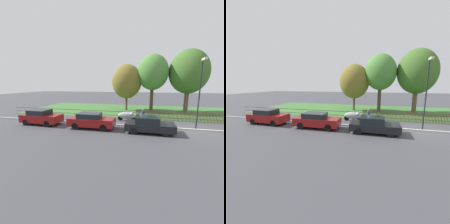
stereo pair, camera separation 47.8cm
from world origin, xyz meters
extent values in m
plane|color=#424247|center=(0.00, 0.00, 0.00)|extent=(120.00, 120.00, 0.00)
cube|color=#B2ADA3|center=(0.00, 0.10, 0.06)|extent=(43.39, 0.20, 0.12)
cube|color=#3D7033|center=(0.00, 8.98, 0.01)|extent=(43.39, 11.58, 0.01)
cube|color=brown|center=(0.00, 3.21, 0.31)|extent=(43.39, 0.03, 0.05)
cube|color=brown|center=(0.00, 3.21, 0.79)|extent=(43.39, 0.03, 0.05)
cube|color=brown|center=(-5.18, 3.19, 0.55)|extent=(0.06, 0.03, 1.10)
cube|color=brown|center=(-5.05, 3.19, 0.55)|extent=(0.06, 0.03, 1.10)
cube|color=brown|center=(-4.92, 3.19, 0.55)|extent=(0.06, 0.03, 1.10)
cube|color=brown|center=(-4.79, 3.19, 0.55)|extent=(0.06, 0.03, 1.10)
cube|color=brown|center=(-4.66, 3.19, 0.55)|extent=(0.06, 0.03, 1.10)
cube|color=brown|center=(-4.53, 3.19, 0.55)|extent=(0.06, 0.03, 1.10)
cube|color=brown|center=(-4.39, 3.19, 0.55)|extent=(0.06, 0.03, 1.10)
cube|color=brown|center=(-4.26, 3.19, 0.55)|extent=(0.06, 0.03, 1.10)
cube|color=brown|center=(-4.13, 3.19, 0.55)|extent=(0.06, 0.03, 1.10)
cube|color=brown|center=(-4.00, 3.19, 0.55)|extent=(0.06, 0.03, 1.10)
cube|color=brown|center=(-3.87, 3.19, 0.55)|extent=(0.06, 0.03, 1.10)
cube|color=brown|center=(-3.74, 3.19, 0.55)|extent=(0.06, 0.03, 1.10)
cube|color=brown|center=(-3.61, 3.19, 0.55)|extent=(0.06, 0.03, 1.10)
cube|color=brown|center=(-3.48, 3.19, 0.55)|extent=(0.06, 0.03, 1.10)
cube|color=brown|center=(-3.34, 3.19, 0.55)|extent=(0.06, 0.03, 1.10)
cube|color=brown|center=(-3.21, 3.19, 0.55)|extent=(0.06, 0.03, 1.10)
cube|color=brown|center=(-3.08, 3.19, 0.55)|extent=(0.06, 0.03, 1.10)
cube|color=brown|center=(-2.95, 3.19, 0.55)|extent=(0.06, 0.03, 1.10)
cube|color=brown|center=(-2.82, 3.19, 0.55)|extent=(0.06, 0.03, 1.10)
cube|color=brown|center=(-2.69, 3.19, 0.55)|extent=(0.06, 0.03, 1.10)
cube|color=brown|center=(-2.56, 3.19, 0.55)|extent=(0.06, 0.03, 1.10)
cube|color=brown|center=(-2.43, 3.19, 0.55)|extent=(0.06, 0.03, 1.10)
cube|color=brown|center=(-2.30, 3.19, 0.55)|extent=(0.06, 0.03, 1.10)
cube|color=brown|center=(-2.16, 3.19, 0.55)|extent=(0.06, 0.03, 1.10)
cube|color=brown|center=(-2.03, 3.19, 0.55)|extent=(0.06, 0.03, 1.10)
cube|color=brown|center=(-1.90, 3.19, 0.55)|extent=(0.06, 0.03, 1.10)
cube|color=brown|center=(-1.77, 3.19, 0.55)|extent=(0.06, 0.03, 1.10)
cube|color=brown|center=(-1.64, 3.19, 0.55)|extent=(0.06, 0.03, 1.10)
cube|color=brown|center=(-1.51, 3.19, 0.55)|extent=(0.06, 0.03, 1.10)
cube|color=brown|center=(-1.38, 3.19, 0.55)|extent=(0.06, 0.03, 1.10)
cube|color=brown|center=(-1.25, 3.19, 0.55)|extent=(0.06, 0.03, 1.10)
cube|color=brown|center=(-1.11, 3.19, 0.55)|extent=(0.06, 0.03, 1.10)
cube|color=brown|center=(-0.98, 3.19, 0.55)|extent=(0.06, 0.03, 1.10)
cube|color=brown|center=(-0.85, 3.19, 0.55)|extent=(0.06, 0.03, 1.10)
cube|color=brown|center=(-0.72, 3.19, 0.55)|extent=(0.06, 0.03, 1.10)
cube|color=brown|center=(-0.59, 3.19, 0.55)|extent=(0.06, 0.03, 1.10)
cube|color=brown|center=(-0.46, 3.19, 0.55)|extent=(0.06, 0.03, 1.10)
cube|color=brown|center=(-0.33, 3.19, 0.55)|extent=(0.06, 0.03, 1.10)
cube|color=brown|center=(-0.20, 3.19, 0.55)|extent=(0.06, 0.03, 1.10)
cube|color=brown|center=(-0.07, 3.19, 0.55)|extent=(0.06, 0.03, 1.10)
cube|color=brown|center=(0.07, 3.19, 0.55)|extent=(0.06, 0.03, 1.10)
cube|color=brown|center=(0.20, 3.19, 0.55)|extent=(0.06, 0.03, 1.10)
cube|color=brown|center=(0.33, 3.19, 0.55)|extent=(0.06, 0.03, 1.10)
cube|color=brown|center=(0.46, 3.19, 0.55)|extent=(0.06, 0.03, 1.10)
cube|color=brown|center=(0.59, 3.19, 0.55)|extent=(0.06, 0.03, 1.10)
cube|color=brown|center=(0.72, 3.19, 0.55)|extent=(0.06, 0.03, 1.10)
cube|color=brown|center=(0.85, 3.19, 0.55)|extent=(0.06, 0.03, 1.10)
cube|color=brown|center=(0.98, 3.19, 0.55)|extent=(0.06, 0.03, 1.10)
cube|color=brown|center=(1.11, 3.19, 0.55)|extent=(0.06, 0.03, 1.10)
cube|color=brown|center=(1.25, 3.19, 0.55)|extent=(0.06, 0.03, 1.10)
cube|color=brown|center=(1.38, 3.19, 0.55)|extent=(0.06, 0.03, 1.10)
cube|color=brown|center=(1.51, 3.19, 0.55)|extent=(0.06, 0.03, 1.10)
cube|color=brown|center=(1.64, 3.19, 0.55)|extent=(0.06, 0.03, 1.10)
cube|color=brown|center=(1.77, 3.19, 0.55)|extent=(0.06, 0.03, 1.10)
cube|color=brown|center=(1.90, 3.19, 0.55)|extent=(0.06, 0.03, 1.10)
cube|color=brown|center=(2.03, 3.19, 0.55)|extent=(0.06, 0.03, 1.10)
cube|color=brown|center=(2.16, 3.19, 0.55)|extent=(0.06, 0.03, 1.10)
cube|color=brown|center=(2.30, 3.19, 0.55)|extent=(0.06, 0.03, 1.10)
cube|color=brown|center=(2.43, 3.19, 0.55)|extent=(0.06, 0.03, 1.10)
cube|color=brown|center=(2.56, 3.19, 0.55)|extent=(0.06, 0.03, 1.10)
cube|color=brown|center=(2.69, 3.19, 0.55)|extent=(0.06, 0.03, 1.10)
cube|color=brown|center=(2.82, 3.19, 0.55)|extent=(0.06, 0.03, 1.10)
cube|color=brown|center=(2.95, 3.19, 0.55)|extent=(0.06, 0.03, 1.10)
cube|color=brown|center=(3.08, 3.19, 0.55)|extent=(0.06, 0.03, 1.10)
cube|color=brown|center=(3.21, 3.19, 0.55)|extent=(0.06, 0.03, 1.10)
cube|color=brown|center=(3.34, 3.19, 0.55)|extent=(0.06, 0.03, 1.10)
cube|color=brown|center=(3.48, 3.19, 0.55)|extent=(0.06, 0.03, 1.10)
cube|color=maroon|center=(-14.16, -1.14, 0.63)|extent=(3.87, 1.86, 0.73)
cube|color=black|center=(-14.35, -1.14, 1.22)|extent=(1.88, 1.64, 0.47)
cylinder|color=black|center=(-12.95, -0.35, 0.31)|extent=(0.61, 0.15, 0.61)
cylinder|color=black|center=(-12.99, -1.99, 0.31)|extent=(0.61, 0.15, 0.61)
cylinder|color=black|center=(-15.33, -0.30, 0.31)|extent=(0.61, 0.15, 0.61)
cylinder|color=black|center=(-15.37, -1.93, 0.31)|extent=(0.61, 0.15, 0.61)
cube|color=maroon|center=(-8.86, -1.28, 0.61)|extent=(4.13, 1.77, 0.69)
cube|color=black|center=(-9.06, -1.29, 1.17)|extent=(1.99, 1.56, 0.44)
cylinder|color=black|center=(-7.60, -0.48, 0.31)|extent=(0.62, 0.15, 0.62)
cylinder|color=black|center=(-7.57, -2.04, 0.31)|extent=(0.62, 0.15, 0.62)
cylinder|color=black|center=(-10.14, -0.52, 0.31)|extent=(0.62, 0.15, 0.62)
cylinder|color=black|center=(-10.12, -2.08, 0.31)|extent=(0.62, 0.15, 0.62)
cube|color=black|center=(-3.81, -1.36, 0.53)|extent=(3.91, 1.86, 0.57)
cube|color=black|center=(-4.00, -1.36, 1.07)|extent=(1.88, 1.67, 0.52)
cylinder|color=black|center=(-2.60, -0.50, 0.29)|extent=(0.58, 0.14, 0.58)
cylinder|color=black|center=(-2.60, -2.21, 0.29)|extent=(0.58, 0.14, 0.58)
cylinder|color=black|center=(-5.02, -0.51, 0.29)|extent=(0.58, 0.14, 0.58)
cylinder|color=black|center=(-5.02, -2.21, 0.29)|extent=(0.58, 0.14, 0.58)
cylinder|color=black|center=(-5.39, 2.23, 0.27)|extent=(0.55, 0.13, 0.54)
cylinder|color=black|center=(-6.87, 2.13, 0.27)|extent=(0.55, 0.13, 0.54)
ellipsoid|color=#9EA0A8|center=(-6.13, 2.18, 0.59)|extent=(1.99, 0.82, 0.76)
ellipsoid|color=#9EA0A8|center=(-5.66, 2.21, 0.80)|extent=(0.51, 0.90, 0.35)
cylinder|color=brown|center=(-7.14, 8.84, 1.46)|extent=(0.33, 0.33, 2.93)
ellipsoid|color=olive|center=(-7.14, 8.84, 4.30)|extent=(4.35, 4.35, 5.00)
cylinder|color=#473828|center=(-3.49, 8.76, 2.10)|extent=(0.47, 0.47, 4.20)
ellipsoid|color=#4C8438|center=(-3.49, 8.76, 5.56)|extent=(4.30, 4.30, 4.95)
cylinder|color=brown|center=(1.23, 9.11, 1.97)|extent=(0.59, 0.59, 3.95)
ellipsoid|color=#426B28|center=(1.23, 9.11, 5.57)|extent=(5.13, 5.13, 5.90)
cylinder|color=#7F6B51|center=(-4.35, 0.52, 0.40)|extent=(0.15, 0.15, 0.80)
cylinder|color=#7F6B51|center=(-4.53, 0.67, 0.40)|extent=(0.15, 0.15, 0.80)
cylinder|color=#334C93|center=(-4.44, 0.60, 1.12)|extent=(0.47, 0.47, 0.63)
sphere|color=#A37556|center=(-4.44, 0.60, 1.54)|extent=(0.22, 0.22, 0.22)
cylinder|color=black|center=(0.23, 0.59, 2.90)|extent=(0.11, 0.11, 5.80)
cube|color=beige|center=(0.23, 0.24, 5.90)|extent=(0.20, 0.76, 0.18)
camera|label=1|loc=(-4.10, -13.59, 3.93)|focal=24.00mm
camera|label=2|loc=(-3.63, -13.47, 3.93)|focal=24.00mm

